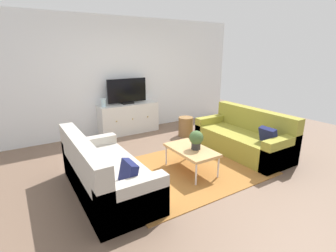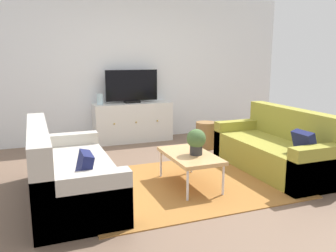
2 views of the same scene
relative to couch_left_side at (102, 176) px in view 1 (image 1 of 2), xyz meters
The scene contains 11 objects.
ground_plane 1.47m from the couch_left_side, ahead, with size 10.00×10.00×0.00m, color brown.
wall_back 3.20m from the couch_left_side, 61.54° to the left, with size 6.40×0.12×2.70m, color white.
area_rug 1.47m from the couch_left_side, ahead, with size 2.50×1.90×0.01m, color #9E662D.
couch_left_side is the anchor object (origin of this frame).
couch_right_side 2.88m from the couch_left_side, ahead, with size 0.86×1.87×0.84m.
coffee_table 1.47m from the couch_left_side, ahead, with size 0.52×0.92×0.40m.
potted_plant 1.55m from the couch_left_side, ahead, with size 0.23×0.23×0.31m.
tv_console 2.78m from the couch_left_side, 58.73° to the left, with size 1.43×0.47×0.72m.
flat_screen_tv 2.89m from the couch_left_side, 58.95° to the left, with size 0.96×0.16×0.60m.
glass_vase 2.58m from the couch_left_side, 70.37° to the left, with size 0.11×0.11×0.19m, color silver.
wicker_basket 2.84m from the couch_left_side, 29.94° to the left, with size 0.34×0.34×0.45m, color olive.
Camera 1 is at (-2.34, -3.25, 1.94)m, focal length 26.90 mm.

